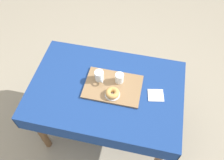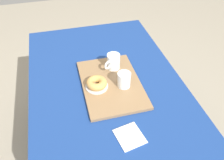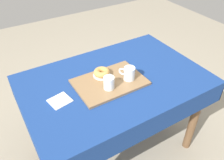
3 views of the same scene
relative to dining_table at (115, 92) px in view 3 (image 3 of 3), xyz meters
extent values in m
plane|color=gray|center=(0.00, 0.00, -0.62)|extent=(6.00, 6.00, 0.00)
cube|color=navy|center=(0.00, 0.00, 0.10)|extent=(1.26, 0.84, 0.03)
cube|color=navy|center=(0.00, -0.42, 0.02)|extent=(1.26, 0.01, 0.14)
cube|color=navy|center=(0.00, 0.42, 0.02)|extent=(1.26, 0.01, 0.14)
cube|color=navy|center=(-0.63, 0.00, 0.02)|extent=(0.01, 0.84, 0.14)
cube|color=navy|center=(0.63, 0.00, 0.02)|extent=(0.01, 0.84, 0.14)
cylinder|color=brown|center=(-0.54, -0.33, -0.27)|extent=(0.06, 0.06, 0.70)
cylinder|color=brown|center=(0.54, -0.33, -0.27)|extent=(0.06, 0.06, 0.70)
cylinder|color=brown|center=(-0.54, 0.33, -0.27)|extent=(0.06, 0.06, 0.70)
cube|color=olive|center=(0.05, 0.02, 0.12)|extent=(0.46, 0.31, 0.02)
cylinder|color=white|center=(-0.07, 0.07, 0.18)|extent=(0.08, 0.08, 0.09)
cylinder|color=#84380F|center=(-0.07, 0.07, 0.17)|extent=(0.06, 0.06, 0.06)
torus|color=white|center=(-0.04, 0.03, 0.18)|extent=(0.04, 0.05, 0.05)
cylinder|color=white|center=(0.10, 0.08, 0.17)|extent=(0.07, 0.07, 0.08)
cylinder|color=silver|center=(0.10, 0.08, 0.15)|extent=(0.06, 0.06, 0.04)
cylinder|color=silver|center=(0.07, -0.06, 0.14)|extent=(0.12, 0.12, 0.01)
torus|color=tan|center=(0.07, -0.06, 0.16)|extent=(0.11, 0.11, 0.04)
cube|color=white|center=(0.41, 0.02, 0.12)|extent=(0.14, 0.13, 0.01)
camera|label=1|loc=(0.27, -1.01, 1.69)|focal=36.98mm
camera|label=2|loc=(0.99, -0.21, 1.00)|focal=37.93mm
camera|label=3|loc=(0.67, 1.08, 1.08)|focal=37.13mm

